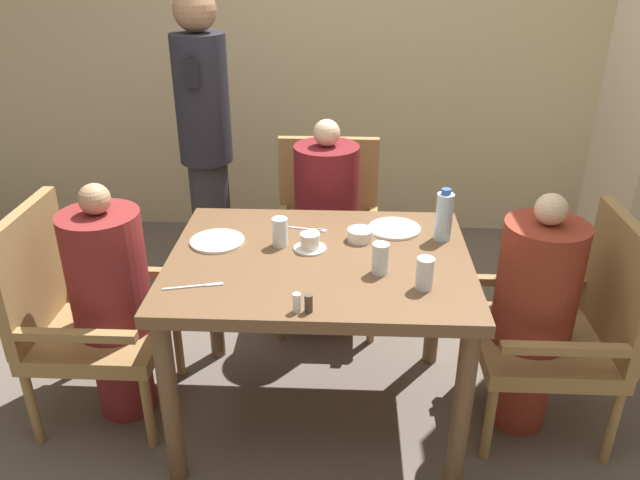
# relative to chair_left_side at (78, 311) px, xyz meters

# --- Properties ---
(ground_plane) EXTENTS (16.00, 16.00, 0.00)m
(ground_plane) POSITION_rel_chair_left_side_xyz_m (1.01, 0.00, -0.49)
(ground_plane) COLOR #60564C
(wall_back) EXTENTS (8.00, 0.06, 2.80)m
(wall_back) POSITION_rel_chair_left_side_xyz_m (1.01, 2.01, 0.91)
(wall_back) COLOR #C6B289
(wall_back) RESTS_ON ground_plane
(dining_table) EXTENTS (1.18, 0.91, 0.77)m
(dining_table) POSITION_rel_chair_left_side_xyz_m (1.01, 0.00, 0.18)
(dining_table) COLOR brown
(dining_table) RESTS_ON ground_plane
(chair_left_side) EXTENTS (0.54, 0.54, 0.94)m
(chair_left_side) POSITION_rel_chair_left_side_xyz_m (0.00, 0.00, 0.00)
(chair_left_side) COLOR olive
(chair_left_side) RESTS_ON ground_plane
(diner_in_left_chair) EXTENTS (0.32, 0.32, 1.06)m
(diner_in_left_chair) POSITION_rel_chair_left_side_xyz_m (0.15, 0.00, 0.05)
(diner_in_left_chair) COLOR maroon
(diner_in_left_chair) RESTS_ON ground_plane
(chair_far_side) EXTENTS (0.54, 0.54, 0.94)m
(chair_far_side) POSITION_rel_chair_left_side_xyz_m (1.01, 0.88, 0.00)
(chair_far_side) COLOR olive
(chair_far_side) RESTS_ON ground_plane
(diner_in_far_chair) EXTENTS (0.32, 0.32, 1.12)m
(diner_in_far_chair) POSITION_rel_chair_left_side_xyz_m (1.01, 0.73, 0.08)
(diner_in_far_chair) COLOR maroon
(diner_in_far_chair) RESTS_ON ground_plane
(chair_right_side) EXTENTS (0.54, 0.54, 0.94)m
(chair_right_side) POSITION_rel_chair_left_side_xyz_m (2.02, 0.00, 0.00)
(chair_right_side) COLOR olive
(chair_right_side) RESTS_ON ground_plane
(diner_in_right_chair) EXTENTS (0.32, 0.32, 1.05)m
(diner_in_right_chair) POSITION_rel_chair_left_side_xyz_m (1.87, 0.00, 0.05)
(diner_in_right_chair) COLOR maroon
(diner_in_right_chair) RESTS_ON ground_plane
(standing_host) EXTENTS (0.29, 0.32, 1.68)m
(standing_host) POSITION_rel_chair_left_side_xyz_m (0.34, 1.09, 0.41)
(standing_host) COLOR #2D2D33
(standing_host) RESTS_ON ground_plane
(plate_main_left) EXTENTS (0.22, 0.22, 0.01)m
(plate_main_left) POSITION_rel_chair_left_side_xyz_m (1.32, 0.26, 0.29)
(plate_main_left) COLOR white
(plate_main_left) RESTS_ON dining_table
(plate_main_right) EXTENTS (0.22, 0.22, 0.01)m
(plate_main_right) POSITION_rel_chair_left_side_xyz_m (0.59, 0.11, 0.29)
(plate_main_right) COLOR white
(plate_main_right) RESTS_ON dining_table
(teacup_with_saucer) EXTENTS (0.13, 0.13, 0.07)m
(teacup_with_saucer) POSITION_rel_chair_left_side_xyz_m (0.97, 0.06, 0.31)
(teacup_with_saucer) COLOR white
(teacup_with_saucer) RESTS_ON dining_table
(bowl_small) EXTENTS (0.11, 0.11, 0.05)m
(bowl_small) POSITION_rel_chair_left_side_xyz_m (1.17, 0.16, 0.31)
(bowl_small) COLOR white
(bowl_small) RESTS_ON dining_table
(water_bottle) EXTENTS (0.07, 0.07, 0.22)m
(water_bottle) POSITION_rel_chair_left_side_xyz_m (1.51, 0.18, 0.39)
(water_bottle) COLOR silver
(water_bottle) RESTS_ON dining_table
(glass_tall_near) EXTENTS (0.06, 0.06, 0.12)m
(glass_tall_near) POSITION_rel_chair_left_side_xyz_m (1.24, -0.12, 0.34)
(glass_tall_near) COLOR silver
(glass_tall_near) RESTS_ON dining_table
(glass_tall_mid) EXTENTS (0.06, 0.06, 0.12)m
(glass_tall_mid) POSITION_rel_chair_left_side_xyz_m (1.39, -0.22, 0.34)
(glass_tall_mid) COLOR silver
(glass_tall_mid) RESTS_ON dining_table
(glass_tall_far) EXTENTS (0.06, 0.06, 0.12)m
(glass_tall_far) POSITION_rel_chair_left_side_xyz_m (0.85, 0.09, 0.34)
(glass_tall_far) COLOR silver
(glass_tall_far) RESTS_ON dining_table
(salt_shaker) EXTENTS (0.03, 0.03, 0.07)m
(salt_shaker) POSITION_rel_chair_left_side_xyz_m (0.95, -0.40, 0.32)
(salt_shaker) COLOR white
(salt_shaker) RESTS_ON dining_table
(pepper_shaker) EXTENTS (0.03, 0.03, 0.06)m
(pepper_shaker) POSITION_rel_chair_left_side_xyz_m (0.99, -0.40, 0.31)
(pepper_shaker) COLOR #4C3D2D
(pepper_shaker) RESTS_ON dining_table
(fork_beside_plate) EXTENTS (0.20, 0.05, 0.00)m
(fork_beside_plate) POSITION_rel_chair_left_side_xyz_m (0.95, 0.25, 0.28)
(fork_beside_plate) COLOR silver
(fork_beside_plate) RESTS_ON dining_table
(knife_beside_plate) EXTENTS (0.21, 0.06, 0.00)m
(knife_beside_plate) POSITION_rel_chair_left_side_xyz_m (0.58, -0.25, 0.28)
(knife_beside_plate) COLOR silver
(knife_beside_plate) RESTS_ON dining_table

